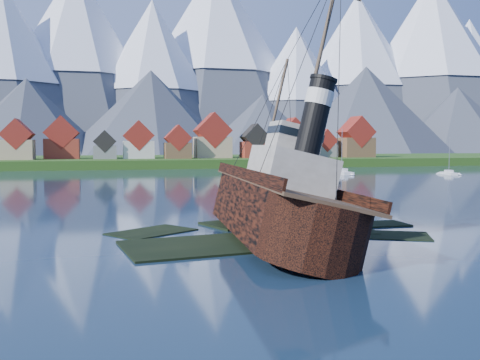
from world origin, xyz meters
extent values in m
plane|color=#16293F|center=(0.00, 0.00, 0.00)|extent=(1400.00, 1400.00, 0.00)
cube|color=black|center=(-3.00, -2.00, -0.32)|extent=(19.08, 11.42, 1.00)
cube|color=black|center=(6.00, 4.00, -0.38)|extent=(15.15, 9.76, 1.00)
cube|color=black|center=(2.00, 9.00, -0.28)|extent=(11.45, 9.06, 1.00)
cube|color=black|center=(12.00, -1.00, -0.42)|extent=(10.27, 8.34, 1.00)
cube|color=black|center=(-9.00, 6.00, -0.40)|extent=(9.42, 8.68, 1.00)
cube|color=black|center=(15.00, 5.00, -0.35)|extent=(6.00, 4.00, 1.00)
cube|color=#1B3F12|center=(0.00, 170.00, 0.00)|extent=(600.00, 80.00, 3.20)
cube|color=#3F3D38|center=(0.00, 132.00, 0.00)|extent=(600.00, 2.50, 2.00)
cube|color=tan|center=(-43.00, 150.00, 6.40)|extent=(10.50, 9.00, 6.80)
cube|color=maroon|center=(-43.00, 150.00, 11.69)|extent=(10.69, 9.18, 10.69)
cube|color=maroon|center=(-29.00, 156.00, 6.60)|extent=(12.00, 8.50, 7.20)
cube|color=maroon|center=(-29.00, 156.00, 12.36)|extent=(12.22, 8.67, 12.22)
cube|color=slate|center=(-14.00, 151.00, 5.40)|extent=(8.00, 7.00, 4.80)
cube|color=black|center=(-14.00, 151.00, 9.24)|extent=(8.15, 7.14, 8.15)
cube|color=beige|center=(-2.00, 154.00, 6.20)|extent=(11.00, 9.50, 6.40)
cube|color=maroon|center=(-2.00, 154.00, 11.38)|extent=(11.20, 9.69, 11.20)
cube|color=brown|center=(12.00, 150.00, 5.90)|extent=(9.50, 8.00, 5.80)
cube|color=maroon|center=(12.00, 150.00, 10.51)|extent=(9.67, 8.16, 9.67)
cube|color=tan|center=(26.00, 155.00, 7.00)|extent=(13.50, 10.00, 8.00)
cube|color=maroon|center=(26.00, 155.00, 13.43)|extent=(13.75, 10.20, 13.75)
cube|color=maroon|center=(42.00, 152.00, 6.10)|extent=(10.00, 8.50, 6.20)
cube|color=black|center=(42.00, 152.00, 11.00)|extent=(10.18, 8.67, 10.18)
cube|color=beige|center=(56.00, 149.00, 6.75)|extent=(11.50, 9.00, 7.50)
cube|color=maroon|center=(56.00, 149.00, 12.57)|extent=(11.71, 9.18, 11.71)
cube|color=slate|center=(71.00, 153.00, 5.50)|extent=(9.00, 7.50, 5.00)
cube|color=maroon|center=(71.00, 153.00, 9.62)|extent=(9.16, 7.65, 9.16)
cube|color=brown|center=(84.00, 151.00, 6.90)|extent=(12.50, 10.00, 7.80)
cube|color=maroon|center=(84.00, 151.00, 13.05)|extent=(12.73, 10.20, 12.73)
cone|color=#2D333D|center=(-100.00, 455.00, 73.00)|extent=(180.00, 180.00, 150.00)
cone|color=white|center=(-100.00, 455.00, 103.00)|extent=(111.60, 111.60, 90.00)
cone|color=#2D333D|center=(-40.00, 495.00, 88.00)|extent=(210.00, 210.00, 180.00)
cone|color=white|center=(-40.00, 495.00, 124.00)|extent=(130.20, 130.20, 108.00)
cone|color=#2D333D|center=(30.00, 470.00, 70.50)|extent=(170.00, 170.00, 145.00)
cone|color=white|center=(30.00, 470.00, 99.50)|extent=(105.40, 105.40, 87.00)
cone|color=#2D333D|center=(100.00, 515.00, 98.00)|extent=(240.00, 240.00, 200.00)
cone|color=white|center=(100.00, 515.00, 138.00)|extent=(148.80, 148.80, 120.00)
cone|color=#2D333D|center=(170.00, 460.00, 60.50)|extent=(150.00, 150.00, 125.00)
cone|color=white|center=(170.00, 460.00, 85.50)|extent=(93.00, 93.00, 75.00)
cone|color=#2D333D|center=(250.00, 490.00, 83.00)|extent=(200.00, 200.00, 170.00)
cone|color=white|center=(250.00, 490.00, 117.00)|extent=(124.00, 124.00, 102.00)
cone|color=#2D333D|center=(330.00, 475.00, 93.00)|extent=(230.00, 230.00, 190.00)
cone|color=white|center=(330.00, 475.00, 131.00)|extent=(142.60, 142.60, 114.00)
cone|color=#2D333D|center=(400.00, 505.00, 75.50)|extent=(180.00, 180.00, 155.00)
cone|color=white|center=(400.00, 505.00, 106.50)|extent=(111.60, 111.60, 93.00)
cone|color=#2D333D|center=(-70.00, 374.00, 27.00)|extent=(120.00, 120.00, 58.00)
cone|color=#2D333D|center=(20.00, 369.00, 31.00)|extent=(136.00, 136.00, 66.00)
cone|color=#2D333D|center=(110.00, 373.00, 23.00)|extent=(110.00, 110.00, 50.00)
cone|color=#2D333D|center=(200.00, 370.00, 35.50)|extent=(150.00, 150.00, 75.00)
cone|color=#2D333D|center=(290.00, 371.00, 28.00)|extent=(124.00, 124.00, 60.00)
cube|color=black|center=(1.08, -0.58, 2.45)|extent=(7.67, 22.08, 4.60)
cone|color=black|center=(1.08, 13.75, 2.45)|extent=(7.67, 7.67, 7.67)
cylinder|color=black|center=(1.08, -11.62, 2.45)|extent=(7.67, 7.67, 4.60)
cube|color=#4C3826|center=(1.08, -0.58, 4.86)|extent=(7.51, 29.13, 0.27)
cube|color=black|center=(-2.60, -0.58, 5.35)|extent=(0.22, 28.21, 0.99)
cube|color=black|center=(4.76, -0.58, 5.35)|extent=(0.22, 28.21, 0.99)
cube|color=#ADA89E|center=(1.08, -2.22, 6.50)|extent=(5.70, 9.31, 3.29)
cube|color=#ADA89E|center=(1.08, -1.12, 9.35)|extent=(3.94, 4.38, 2.41)
cylinder|color=black|center=(1.08, -5.83, 11.21)|extent=(2.08, 2.08, 6.13)
cylinder|color=silver|center=(1.08, -5.83, 12.75)|extent=(2.19, 2.19, 1.20)
cylinder|color=#473828|center=(1.08, 8.19, 11.54)|extent=(0.31, 0.31, 13.14)
cylinder|color=#473828|center=(1.08, -3.32, 17.67)|extent=(0.35, 0.35, 14.24)
cube|color=silver|center=(78.19, 82.14, 0.09)|extent=(3.66, 8.15, 1.12)
cube|color=silver|center=(78.19, 82.14, 0.98)|extent=(2.18, 2.54, 0.65)
cylinder|color=gray|center=(78.19, 82.14, 5.49)|extent=(0.13, 0.13, 9.67)
cube|color=silver|center=(50.57, 91.61, 0.11)|extent=(3.60, 11.59, 1.37)
cube|color=silver|center=(50.57, 91.61, 1.20)|extent=(2.72, 3.36, 0.80)
cylinder|color=gray|center=(50.57, 91.61, 6.74)|extent=(0.16, 0.16, 11.88)
camera|label=1|loc=(-13.09, -46.59, 8.79)|focal=40.00mm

